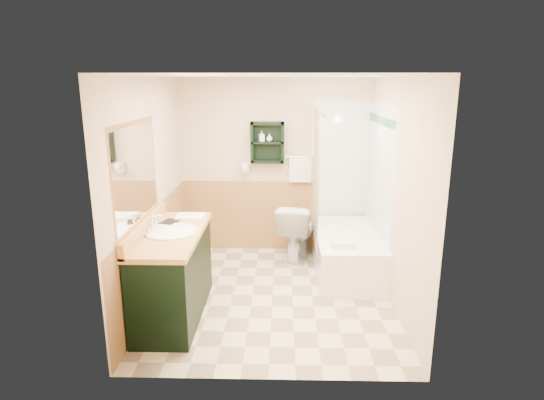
% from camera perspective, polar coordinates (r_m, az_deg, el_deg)
% --- Properties ---
extents(floor, '(3.00, 3.00, 0.00)m').
position_cam_1_polar(floor, '(5.25, 0.05, -11.87)').
color(floor, beige).
rests_on(floor, ground).
extents(back_wall, '(2.60, 0.04, 2.40)m').
position_cam_1_polar(back_wall, '(6.32, 0.37, 4.22)').
color(back_wall, beige).
rests_on(back_wall, ground).
extents(left_wall, '(0.04, 3.00, 2.40)m').
position_cam_1_polar(left_wall, '(5.04, -15.13, 1.02)').
color(left_wall, beige).
rests_on(left_wall, ground).
extents(right_wall, '(0.04, 3.00, 2.40)m').
position_cam_1_polar(right_wall, '(4.98, 15.41, 0.84)').
color(right_wall, beige).
rests_on(right_wall, ground).
extents(ceiling, '(2.60, 3.00, 0.04)m').
position_cam_1_polar(ceiling, '(4.70, 0.05, 15.58)').
color(ceiling, white).
rests_on(ceiling, back_wall).
extents(wainscot_left, '(2.98, 2.98, 1.00)m').
position_cam_1_polar(wainscot_left, '(5.23, -14.25, -6.45)').
color(wainscot_left, tan).
rests_on(wainscot_left, left_wall).
extents(wainscot_back, '(2.58, 2.58, 1.00)m').
position_cam_1_polar(wainscot_back, '(6.45, 0.35, -1.96)').
color(wainscot_back, tan).
rests_on(wainscot_back, back_wall).
extents(mirror_frame, '(1.30, 1.30, 1.00)m').
position_cam_1_polar(mirror_frame, '(4.45, -16.72, 3.10)').
color(mirror_frame, '#935E30').
rests_on(mirror_frame, left_wall).
extents(mirror_glass, '(1.20, 1.20, 0.90)m').
position_cam_1_polar(mirror_glass, '(4.45, -16.66, 3.10)').
color(mirror_glass, white).
rests_on(mirror_glass, left_wall).
extents(tile_right, '(1.50, 1.50, 2.10)m').
position_cam_1_polar(tile_right, '(5.72, 13.16, 1.18)').
color(tile_right, white).
rests_on(tile_right, right_wall).
extents(tile_back, '(0.95, 0.95, 2.10)m').
position_cam_1_polar(tile_back, '(6.37, 9.62, 2.72)').
color(tile_back, white).
rests_on(tile_back, back_wall).
extents(tile_accent, '(1.50, 1.50, 0.10)m').
position_cam_1_polar(tile_accent, '(5.59, 13.56, 9.69)').
color(tile_accent, '#154C30').
rests_on(tile_accent, right_wall).
extents(wall_shelf, '(0.45, 0.15, 0.55)m').
position_cam_1_polar(wall_shelf, '(6.16, -0.58, 7.24)').
color(wall_shelf, black).
rests_on(wall_shelf, back_wall).
extents(hair_dryer, '(0.10, 0.24, 0.18)m').
position_cam_1_polar(hair_dryer, '(6.25, -3.32, 4.08)').
color(hair_dryer, white).
rests_on(hair_dryer, back_wall).
extents(towel_bar, '(0.40, 0.06, 0.40)m').
position_cam_1_polar(towel_bar, '(6.23, 3.59, 5.44)').
color(towel_bar, silver).
rests_on(towel_bar, back_wall).
extents(curtain_rod, '(0.03, 1.60, 0.03)m').
position_cam_1_polar(curtain_rod, '(5.47, 5.90, 10.97)').
color(curtain_rod, silver).
rests_on(curtain_rod, back_wall).
extents(shower_curtain, '(1.05, 1.05, 1.70)m').
position_cam_1_polar(shower_curtain, '(5.76, 5.54, 2.62)').
color(shower_curtain, '#BBB28D').
rests_on(shower_curtain, curtain_rod).
extents(vanity, '(0.59, 1.42, 0.90)m').
position_cam_1_polar(vanity, '(4.77, -12.26, -9.09)').
color(vanity, black).
rests_on(vanity, ground).
extents(bathtub, '(0.79, 1.50, 0.53)m').
position_cam_1_polar(bathtub, '(5.79, 9.45, -6.61)').
color(bathtub, white).
rests_on(bathtub, ground).
extents(toilet, '(0.61, 0.87, 0.77)m').
position_cam_1_polar(toilet, '(6.14, 3.15, -3.98)').
color(toilet, white).
rests_on(toilet, ground).
extents(counter_towel, '(0.30, 0.24, 0.04)m').
position_cam_1_polar(counter_towel, '(5.02, -10.22, -2.10)').
color(counter_towel, silver).
rests_on(counter_towel, vanity).
extents(vanity_book, '(0.16, 0.06, 0.21)m').
position_cam_1_polar(vanity_book, '(4.92, -13.62, -1.57)').
color(vanity_book, black).
rests_on(vanity_book, vanity).
extents(tub_towel, '(0.26, 0.22, 0.07)m').
position_cam_1_polar(tub_towel, '(5.25, 8.87, -5.39)').
color(tub_towel, silver).
rests_on(tub_towel, bathtub).
extents(soap_bottle_a, '(0.11, 0.16, 0.07)m').
position_cam_1_polar(soap_bottle_a, '(6.15, -1.30, 7.67)').
color(soap_bottle_a, white).
rests_on(soap_bottle_a, wall_shelf).
extents(soap_bottle_b, '(0.09, 0.11, 0.08)m').
position_cam_1_polar(soap_bottle_b, '(6.14, -0.32, 7.74)').
color(soap_bottle_b, white).
rests_on(soap_bottle_b, wall_shelf).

